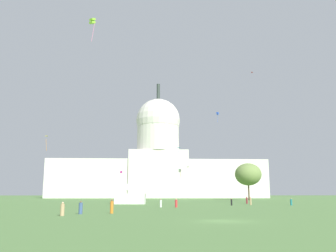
% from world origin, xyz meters
% --- Properties ---
extents(ground_plane, '(800.00, 800.00, 0.00)m').
position_xyz_m(ground_plane, '(0.00, 0.00, 0.00)').
color(ground_plane, '#567F42').
extents(capitol_building, '(112.81, 23.62, 61.55)m').
position_xyz_m(capitol_building, '(-0.24, 161.56, 17.87)').
color(capitol_building, silver).
rests_on(capitol_building, ground_plane).
extents(event_tent, '(7.56, 5.13, 4.88)m').
position_xyz_m(event_tent, '(-10.42, 54.01, 2.44)').
color(event_tent, white).
rests_on(event_tent, ground_plane).
extents(tree_east_mid, '(13.51, 13.60, 13.17)m').
position_xyz_m(tree_east_mid, '(30.22, 98.54, 9.18)').
color(tree_east_mid, '#4C3823').
rests_on(tree_east_mid, ground_plane).
extents(person_red_near_tent, '(0.47, 0.47, 1.55)m').
position_xyz_m(person_red_near_tent, '(-1.52, 32.73, 0.69)').
color(person_red_near_tent, red).
rests_on(person_red_near_tent, ground_plane).
extents(person_orange_lawn_far_right, '(0.49, 0.49, 1.73)m').
position_xyz_m(person_orange_lawn_far_right, '(-11.18, 13.60, 0.80)').
color(person_orange_lawn_far_right, orange).
rests_on(person_orange_lawn_far_right, ground_plane).
extents(person_maroon_lawn_far_left, '(0.55, 0.55, 1.74)m').
position_xyz_m(person_maroon_lawn_far_left, '(17.40, 55.20, 0.80)').
color(person_maroon_lawn_far_left, maroon).
rests_on(person_maroon_lawn_far_left, ground_plane).
extents(person_black_back_left, '(0.45, 0.45, 1.50)m').
position_xyz_m(person_black_back_left, '(10.66, 42.40, 0.69)').
color(person_black_back_left, black).
rests_on(person_black_back_left, ground_plane).
extents(person_tan_aisle_center, '(0.64, 0.64, 1.52)m').
position_xyz_m(person_tan_aisle_center, '(-16.23, 8.95, 0.68)').
color(person_tan_aisle_center, tan).
rests_on(person_tan_aisle_center, ground_plane).
extents(person_tan_back_right, '(0.53, 0.53, 1.68)m').
position_xyz_m(person_tan_back_right, '(15.51, 45.39, 0.77)').
color(person_tan_back_right, tan).
rests_on(person_tan_back_right, ground_plane).
extents(person_denim_near_tree_east, '(0.60, 0.60, 1.56)m').
position_xyz_m(person_denim_near_tree_east, '(-14.80, 12.32, 0.70)').
color(person_denim_near_tree_east, '#3D5684').
rests_on(person_denim_near_tree_east, ground_plane).
extents(person_white_edge_west, '(0.41, 0.41, 1.52)m').
position_xyz_m(person_white_edge_west, '(-4.25, 33.09, 0.70)').
color(person_white_edge_west, silver).
rests_on(person_white_edge_west, ground_plane).
extents(person_teal_mid_right, '(0.45, 0.45, 1.52)m').
position_xyz_m(person_teal_mid_right, '(23.05, 42.11, 0.69)').
color(person_teal_mid_right, '#1E757A').
rests_on(person_teal_mid_right, ground_plane).
extents(kite_cyan_low, '(1.11, 1.24, 2.75)m').
position_xyz_m(kite_cyan_low, '(4.61, 86.31, 9.81)').
color(kite_cyan_low, '#33BCDB').
extents(kite_red_high, '(1.10, 1.56, 0.32)m').
position_xyz_m(kite_red_high, '(36.11, 106.18, 49.98)').
color(kite_red_high, red).
extents(kite_magenta_low, '(0.76, 0.81, 2.57)m').
position_xyz_m(kite_magenta_low, '(-15.67, 101.34, 10.00)').
color(kite_magenta_low, '#D1339E').
extents(kite_lime_mid, '(1.14, 1.15, 4.30)m').
position_xyz_m(kite_lime_mid, '(-16.46, 26.37, 31.64)').
color(kite_lime_mid, '#8CD133').
extents(kite_turquoise_mid, '(1.54, 1.43, 3.61)m').
position_xyz_m(kite_turquoise_mid, '(4.93, 95.95, 18.02)').
color(kite_turquoise_mid, teal).
extents(kite_blue_high, '(1.23, 1.23, 4.44)m').
position_xyz_m(kite_blue_high, '(24.24, 121.41, 36.58)').
color(kite_blue_high, blue).
extents(kite_yellow_low, '(1.16, 1.08, 3.69)m').
position_xyz_m(kite_yellow_low, '(-33.64, 67.20, 17.02)').
color(kite_yellow_low, yellow).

